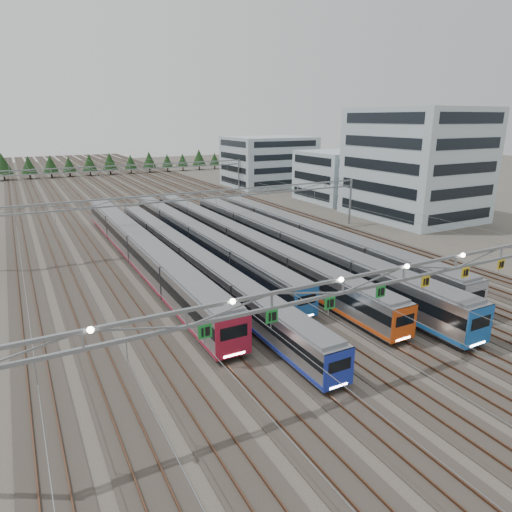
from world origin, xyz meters
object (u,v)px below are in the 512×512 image
gantry_far (130,171)px  gantry_near (404,276)px  train_d (235,238)px  train_b (190,259)px  train_e (290,244)px  depot_bldg_south (415,164)px  depot_bldg_north (269,161)px  gantry_mid (202,201)px  train_a (140,249)px  train_c (197,237)px  train_f (308,236)px  depot_bldg_mid (337,176)px

gantry_far → gantry_near: bearing=-90.0°
train_d → gantry_far: bearing=92.5°
train_b → train_e: 13.57m
depot_bldg_south → depot_bldg_north: size_ratio=1.00×
gantry_mid → depot_bldg_north: bearing=51.4°
train_a → train_b: bearing=-52.8°
train_b → depot_bldg_south: size_ratio=2.64×
train_d → train_b: bearing=-146.5°
gantry_far → gantry_mid: bearing=-90.0°
train_d → depot_bldg_north: depot_bldg_north is taller
gantry_near → depot_bldg_north: size_ratio=2.56×
gantry_far → train_c: bearing=-92.7°
train_e → train_f: size_ratio=1.06×
train_b → train_d: (9.00, 5.96, 0.11)m
train_c → gantry_far: gantry_far is taller
train_b → gantry_mid: gantry_mid is taller
train_b → train_c: size_ratio=1.05×
train_f → gantry_mid: (-11.25, 11.51, 4.12)m
train_d → gantry_far: gantry_far is taller
train_c → gantry_near: 37.10m
depot_bldg_mid → depot_bldg_south: bearing=-87.1°
gantry_mid → train_d: bearing=-71.1°
train_a → gantry_mid: gantry_mid is taller
train_d → depot_bldg_south: (39.87, 5.63, 8.01)m
train_a → depot_bldg_north: 75.66m
train_f → gantry_mid: gantry_mid is taller
depot_bldg_south → gantry_near: bearing=-137.1°
train_d → gantry_far: 51.79m
train_a → depot_bldg_south: 54.22m
gantry_near → depot_bldg_mid: size_ratio=3.52×
gantry_near → depot_bldg_mid: depot_bldg_mid is taller
train_b → gantry_far: (6.75, 57.52, 4.48)m
depot_bldg_mid → depot_bldg_north: 28.80m
train_f → depot_bldg_south: 33.54m
train_e → depot_bldg_north: (32.68, 63.23, 4.40)m
train_b → depot_bldg_mid: depot_bldg_mid is taller
train_c → gantry_mid: 6.03m
gantry_near → train_e: bearing=75.5°
train_a → depot_bldg_south: bearing=6.1°
gantry_near → gantry_far: 85.12m
gantry_near → depot_bldg_north: bearing=66.2°
train_e → gantry_near: bearing=-104.5°
gantry_near → train_b: bearing=103.6°
train_f → gantry_near: bearing=-111.5°
train_b → train_a: bearing=127.2°
train_d → depot_bldg_mid: size_ratio=4.00×
train_e → depot_bldg_south: 38.44m
train_a → depot_bldg_mid: size_ratio=3.49×
train_e → depot_bldg_south: depot_bldg_south is taller
train_c → depot_bldg_north: size_ratio=2.51×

